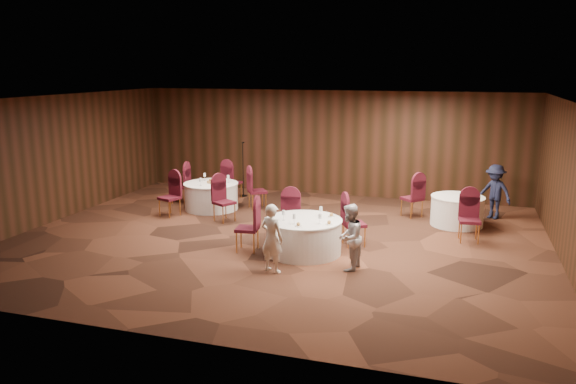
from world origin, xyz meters
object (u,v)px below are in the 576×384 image
(man_c, at_px, (495,192))
(woman_b, at_px, (349,237))
(table_left, at_px, (211,196))
(table_main, at_px, (304,236))
(table_right, at_px, (457,211))
(mic_stand, at_px, (243,180))
(woman_a, at_px, (272,238))

(man_c, bearing_deg, woman_b, -88.20)
(table_left, bearing_deg, table_main, -39.54)
(table_right, height_order, woman_b, woman_b)
(table_left, bearing_deg, mic_stand, 81.99)
(woman_a, xyz_separation_m, man_c, (4.26, 5.43, 0.04))
(woman_b, xyz_separation_m, man_c, (2.87, 4.88, 0.06))
(table_main, height_order, mic_stand, mic_stand)
(table_main, bearing_deg, woman_a, -102.17)
(table_main, bearing_deg, woman_b, -32.53)
(table_right, distance_m, woman_a, 5.61)
(table_main, xyz_separation_m, table_left, (-3.48, 2.88, 0.00))
(table_right, bearing_deg, mic_stand, 167.08)
(table_main, height_order, woman_b, woman_b)
(woman_a, relative_size, man_c, 0.95)
(woman_a, bearing_deg, man_c, -109.84)
(table_left, bearing_deg, woman_a, -52.26)
(table_left, relative_size, mic_stand, 0.90)
(table_right, distance_m, man_c, 1.36)
(mic_stand, xyz_separation_m, woman_b, (4.36, -5.38, 0.16))
(man_c, bearing_deg, mic_stand, -151.69)
(table_main, distance_m, mic_stand, 5.67)
(table_main, xyz_separation_m, woman_b, (1.12, -0.72, 0.28))
(table_left, xyz_separation_m, mic_stand, (0.25, 1.78, 0.12))
(table_left, xyz_separation_m, man_c, (7.47, 1.29, 0.34))
(man_c, bearing_deg, woman_a, -95.88)
(table_left, distance_m, mic_stand, 1.80)
(table_right, distance_m, woman_b, 4.40)
(table_right, xyz_separation_m, man_c, (0.90, 0.95, 0.34))
(table_right, bearing_deg, table_main, -133.88)
(mic_stand, bearing_deg, table_right, -12.92)
(mic_stand, distance_m, woman_a, 6.63)
(table_right, relative_size, man_c, 0.92)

